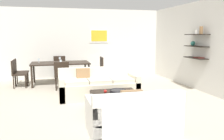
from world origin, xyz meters
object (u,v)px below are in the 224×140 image
(dining_chair_left_near, at_px, (17,72))
(dining_chair_head, at_px, (60,66))
(sofa_beige, at_px, (98,86))
(apple_on_coffee_table, at_px, (105,91))
(loveseat_white, at_px, (132,115))
(wine_glass_foot, at_px, (61,61))
(coffee_table, at_px, (116,101))
(dining_table, at_px, (60,64))
(dining_chair_foot, at_px, (62,74))
(decorative_bowl, at_px, (118,91))
(wine_glass_left_far, at_px, (39,60))
(dining_chair_right_far, at_px, (99,67))
(dining_chair_left_far, at_px, (19,70))
(wine_glass_head, at_px, (60,58))

(dining_chair_left_near, xyz_separation_m, dining_chair_head, (1.38, 1.15, 0.00))
(sofa_beige, height_order, apple_on_coffee_table, sofa_beige)
(loveseat_white, relative_size, wine_glass_foot, 10.97)
(coffee_table, distance_m, dining_chair_left_near, 3.89)
(loveseat_white, bearing_deg, dining_table, 103.52)
(dining_chair_foot, bearing_deg, wine_glass_foot, 90.00)
(sofa_beige, distance_m, dining_chair_head, 3.07)
(decorative_bowl, bearing_deg, dining_chair_head, 105.89)
(sofa_beige, xyz_separation_m, wine_glass_left_far, (-1.65, 2.13, 0.56))
(sofa_beige, bearing_deg, dining_chair_right_far, 78.68)
(dining_chair_head, bearing_deg, apple_on_coffee_table, -77.65)
(dining_table, bearing_deg, dining_chair_foot, -90.00)
(apple_on_coffee_table, distance_m, dining_chair_head, 4.14)
(dining_chair_left_near, relative_size, dining_chair_right_far, 1.00)
(dining_chair_right_far, bearing_deg, apple_on_coffee_table, -98.40)
(dining_chair_head, bearing_deg, wine_glass_foot, -90.00)
(apple_on_coffee_table, bearing_deg, loveseat_white, -82.00)
(loveseat_white, relative_size, wine_glass_left_far, 10.56)
(decorative_bowl, bearing_deg, dining_chair_left_near, 130.82)
(dining_chair_right_far, bearing_deg, dining_chair_left_near, -170.53)
(loveseat_white, xyz_separation_m, dining_table, (-1.07, 4.47, 0.39))
(decorative_bowl, bearing_deg, sofa_beige, 101.13)
(sofa_beige, xyz_separation_m, dining_chair_left_far, (-2.32, 2.23, 0.21))
(dining_chair_foot, bearing_deg, loveseat_white, -73.16)
(wine_glass_head, bearing_deg, dining_table, -90.00)
(dining_chair_foot, xyz_separation_m, wine_glass_foot, (-0.00, 0.47, 0.34))
(loveseat_white, relative_size, dining_chair_right_far, 1.76)
(sofa_beige, bearing_deg, wine_glass_head, 110.86)
(dining_chair_right_far, bearing_deg, wine_glass_left_far, -177.16)
(apple_on_coffee_table, xyz_separation_m, dining_chair_left_near, (-2.27, 2.90, 0.09))
(sofa_beige, height_order, dining_chair_foot, dining_chair_foot)
(wine_glass_left_far, bearing_deg, loveseat_white, -68.75)
(loveseat_white, bearing_deg, wine_glass_left_far, 111.25)
(sofa_beige, xyz_separation_m, loveseat_white, (0.14, -2.47, 0.00))
(apple_on_coffee_table, relative_size, wine_glass_foot, 0.54)
(dining_chair_left_far, relative_size, wine_glass_head, 5.98)
(apple_on_coffee_table, height_order, wine_glass_foot, wine_glass_foot)
(dining_chair_left_near, bearing_deg, loveseat_white, -59.91)
(decorative_bowl, xyz_separation_m, dining_table, (-1.17, 3.18, 0.27))
(dining_chair_left_near, height_order, dining_chair_right_far, same)
(sofa_beige, height_order, wine_glass_left_far, wine_glass_left_far)
(sofa_beige, bearing_deg, dining_chair_left_far, 136.07)
(decorative_bowl, relative_size, dining_chair_foot, 0.43)
(apple_on_coffee_table, height_order, dining_chair_left_far, dining_chair_left_far)
(loveseat_white, height_order, dining_chair_left_near, dining_chair_left_near)
(sofa_beige, xyz_separation_m, wine_glass_foot, (-0.94, 1.55, 0.56))
(wine_glass_foot, bearing_deg, dining_chair_left_far, 153.70)
(dining_chair_head, height_order, wine_glass_left_far, wine_glass_left_far)
(sofa_beige, distance_m, apple_on_coffee_table, 1.13)
(coffee_table, bearing_deg, wine_glass_foot, 112.06)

